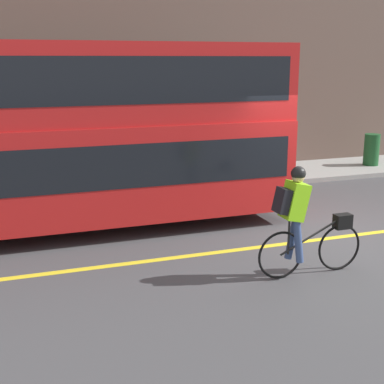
{
  "coord_description": "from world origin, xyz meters",
  "views": [
    {
      "loc": [
        -5.41,
        -7.86,
        3.15
      ],
      "look_at": [
        -2.58,
        0.21,
        1.01
      ],
      "focal_mm": 50.0,
      "sensor_mm": 36.0,
      "label": 1
    }
  ],
  "objects_px": {
    "street_sign_post": "(234,126)",
    "trash_bin": "(372,150)",
    "bus": "(27,130)",
    "cyclist_on_bike": "(302,218)"
  },
  "relations": [
    {
      "from": "trash_bin",
      "to": "street_sign_post",
      "type": "distance_m",
      "value": 4.49
    },
    {
      "from": "street_sign_post",
      "to": "trash_bin",
      "type": "bearing_deg",
      "value": 0.08
    },
    {
      "from": "bus",
      "to": "street_sign_post",
      "type": "distance_m",
      "value": 6.02
    },
    {
      "from": "cyclist_on_bike",
      "to": "street_sign_post",
      "type": "distance_m",
      "value": 6.56
    },
    {
      "from": "cyclist_on_bike",
      "to": "street_sign_post",
      "type": "xyz_separation_m",
      "value": [
        1.68,
        6.32,
        0.55
      ]
    },
    {
      "from": "cyclist_on_bike",
      "to": "street_sign_post",
      "type": "relative_size",
      "value": 0.73
    },
    {
      "from": "bus",
      "to": "trash_bin",
      "type": "height_order",
      "value": "bus"
    },
    {
      "from": "trash_bin",
      "to": "street_sign_post",
      "type": "xyz_separation_m",
      "value": [
        -4.4,
        -0.01,
        0.88
      ]
    },
    {
      "from": "bus",
      "to": "street_sign_post",
      "type": "bearing_deg",
      "value": 28.17
    },
    {
      "from": "trash_bin",
      "to": "cyclist_on_bike",
      "type": "bearing_deg",
      "value": -133.92
    }
  ]
}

